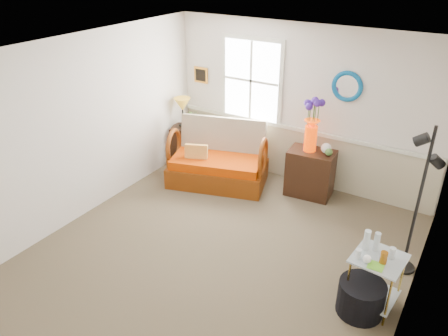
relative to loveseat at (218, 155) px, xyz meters
The scene contains 19 objects.
floor 2.05m from the loveseat, 57.53° to the right, with size 4.50×5.00×0.01m, color brown.
ceiling 2.87m from the loveseat, 57.53° to the right, with size 4.50×5.00×0.01m, color white.
walls 2.13m from the loveseat, 57.53° to the right, with size 4.51×5.01×2.60m.
wainscot 1.34m from the loveseat, 37.21° to the left, with size 4.46×0.02×0.90m, color tan.
chair_rail 1.39m from the loveseat, 36.86° to the left, with size 4.46×0.04×0.06m, color silver.
window 1.35m from the loveseat, 78.38° to the left, with size 1.14×0.06×1.44m, color white, non-canonical shape.
picture 1.57m from the loveseat, 136.65° to the left, with size 0.28×0.03×0.28m, color #C58127.
mirror 2.30m from the loveseat, 24.61° to the left, with size 0.47×0.47×0.07m, color #1178B7.
loveseat is the anchor object (origin of this frame).
throw_pillow 0.35m from the loveseat, 141.14° to the right, with size 0.37×0.09×0.37m, color #CB5717, non-canonical shape.
lamp_stand 1.07m from the loveseat, 159.28° to the left, with size 0.39×0.39×0.68m, color black, non-canonical shape.
table_lamp 1.14m from the loveseat, 158.54° to the left, with size 0.29×0.29×0.53m, color #B98721, non-canonical shape.
potted_plant 1.00m from the loveseat, 152.53° to the left, with size 0.30×0.34×0.26m, color #538138.
cabinet 1.53m from the loveseat, 17.00° to the left, with size 0.71×0.46×0.76m, color black, non-canonical shape.
flower_vase 1.62m from the loveseat, 18.00° to the left, with size 0.25×0.25×0.84m, color #F03800, non-canonical shape.
side_table 3.34m from the loveseat, 26.59° to the right, with size 0.52×0.52×0.66m, color olive, non-canonical shape.
tabletop_items 3.31m from the loveseat, 27.32° to the right, with size 0.40×0.40×0.24m, color silver, non-canonical shape.
floor_lamp 3.26m from the loveseat, 11.59° to the right, with size 0.28×0.28×1.91m, color black, non-canonical shape.
ottoman 3.36m from the loveseat, 29.86° to the right, with size 0.50×0.50×0.39m, color black.
Camera 1 is at (2.45, -3.81, 3.61)m, focal length 35.00 mm.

